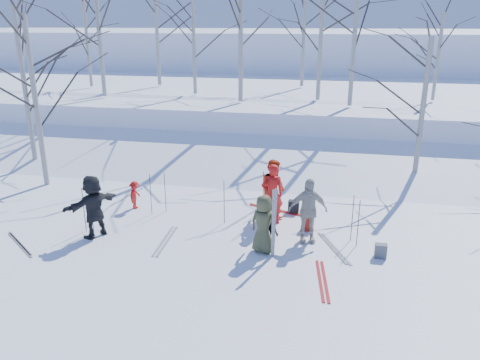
% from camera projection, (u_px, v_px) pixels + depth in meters
% --- Properties ---
extents(ground, '(120.00, 120.00, 0.00)m').
position_uv_depth(ground, '(229.00, 241.00, 13.03)').
color(ground, white).
rests_on(ground, ground).
extents(snow_ramp, '(70.00, 9.49, 4.12)m').
position_uv_depth(snow_ramp, '(267.00, 165.00, 19.47)').
color(snow_ramp, white).
rests_on(snow_ramp, ground).
extents(snow_plateau, '(70.00, 18.00, 2.20)m').
position_uv_depth(snow_plateau, '(292.00, 105.00, 28.46)').
color(snow_plateau, white).
rests_on(snow_plateau, ground).
extents(far_hill, '(90.00, 30.00, 6.00)m').
position_uv_depth(far_hill, '(314.00, 61.00, 47.61)').
color(far_hill, white).
rests_on(far_hill, ground).
extents(skier_olive_center, '(0.90, 0.75, 1.59)m').
position_uv_depth(skier_olive_center, '(264.00, 224.00, 12.18)').
color(skier_olive_center, '#414529').
rests_on(skier_olive_center, ground).
extents(skier_red_north, '(0.80, 0.67, 1.86)m').
position_uv_depth(skier_red_north, '(272.00, 194.00, 13.90)').
color(skier_red_north, red).
rests_on(skier_red_north, ground).
extents(skier_redor_behind, '(1.13, 1.11, 1.83)m').
position_uv_depth(skier_redor_behind, '(273.00, 188.00, 14.47)').
color(skier_redor_behind, red).
rests_on(skier_redor_behind, ground).
extents(skier_red_seated, '(0.35, 0.60, 0.93)m').
position_uv_depth(skier_red_seated, '(135.00, 195.00, 15.17)').
color(skier_red_seated, red).
rests_on(skier_red_seated, ground).
extents(skier_cream_east, '(1.15, 0.72, 1.83)m').
position_uv_depth(skier_cream_east, '(308.00, 210.00, 12.74)').
color(skier_cream_east, beige).
rests_on(skier_cream_east, ground).
extents(skier_grey_west, '(1.28, 1.73, 1.81)m').
position_uv_depth(skier_grey_west, '(93.00, 206.00, 13.07)').
color(skier_grey_west, black).
rests_on(skier_grey_west, ground).
extents(dog, '(0.49, 0.69, 0.54)m').
position_uv_depth(dog, '(273.00, 227.00, 13.27)').
color(dog, black).
rests_on(dog, ground).
extents(upright_ski_left, '(0.09, 0.16, 1.90)m').
position_uv_depth(upright_ski_left, '(273.00, 224.00, 11.80)').
color(upright_ski_left, silver).
rests_on(upright_ski_left, ground).
extents(upright_ski_right, '(0.15, 0.23, 1.89)m').
position_uv_depth(upright_ski_right, '(275.00, 222.00, 11.91)').
color(upright_ski_right, silver).
rests_on(upright_ski_right, ground).
extents(ski_pair_a, '(1.63, 2.05, 0.02)m').
position_uv_depth(ski_pair_a, '(334.00, 248.00, 12.60)').
color(ski_pair_a, silver).
rests_on(ski_pair_a, ground).
extents(ski_pair_b, '(2.03, 2.09, 0.02)m').
position_uv_depth(ski_pair_b, '(20.00, 244.00, 12.83)').
color(ski_pair_b, silver).
rests_on(ski_pair_b, ground).
extents(ski_pair_c, '(1.36, 2.02, 0.02)m').
position_uv_depth(ski_pair_c, '(276.00, 210.00, 15.16)').
color(ski_pair_c, maroon).
rests_on(ski_pair_c, ground).
extents(ski_pair_d, '(0.69, 1.95, 0.02)m').
position_uv_depth(ski_pair_d, '(323.00, 280.00, 11.02)').
color(ski_pair_d, maroon).
rests_on(ski_pair_d, ground).
extents(ski_pair_e, '(0.42, 1.92, 0.02)m').
position_uv_depth(ski_pair_e, '(165.00, 241.00, 13.02)').
color(ski_pair_e, silver).
rests_on(ski_pair_e, ground).
extents(ski_pole_a, '(0.02, 0.02, 1.34)m').
position_uv_depth(ski_pole_a, '(272.00, 190.00, 15.05)').
color(ski_pole_a, black).
rests_on(ski_pole_a, ground).
extents(ski_pole_b, '(0.02, 0.02, 1.34)m').
position_uv_depth(ski_pole_b, '(352.00, 218.00, 12.85)').
color(ski_pole_b, black).
rests_on(ski_pole_b, ground).
extents(ski_pole_c, '(0.02, 0.02, 1.34)m').
position_uv_depth(ski_pole_c, '(151.00, 194.00, 14.64)').
color(ski_pole_c, black).
rests_on(ski_pole_c, ground).
extents(ski_pole_d, '(0.02, 0.02, 1.34)m').
position_uv_depth(ski_pole_d, '(165.00, 192.00, 14.84)').
color(ski_pole_d, black).
rests_on(ski_pole_d, ground).
extents(ski_pole_e, '(0.02, 0.02, 1.34)m').
position_uv_depth(ski_pole_e, '(224.00, 202.00, 13.98)').
color(ski_pole_e, black).
rests_on(ski_pole_e, ground).
extents(ski_pole_f, '(0.02, 0.02, 1.34)m').
position_uv_depth(ski_pole_f, '(358.00, 223.00, 12.53)').
color(ski_pole_f, black).
rests_on(ski_pole_f, ground).
extents(ski_pole_g, '(0.02, 0.02, 1.34)m').
position_uv_depth(ski_pole_g, '(263.00, 191.00, 14.88)').
color(ski_pole_g, black).
rests_on(ski_pole_g, ground).
extents(ski_pole_h, '(0.02, 0.02, 1.34)m').
position_uv_depth(ski_pole_h, '(100.00, 208.00, 13.60)').
color(ski_pole_h, black).
rests_on(ski_pole_h, ground).
extents(ski_pole_i, '(0.02, 0.02, 1.34)m').
position_uv_depth(ski_pole_i, '(91.00, 211.00, 13.38)').
color(ski_pole_i, black).
rests_on(ski_pole_i, ground).
extents(ski_pole_j, '(0.02, 0.02, 1.34)m').
position_uv_depth(ski_pole_j, '(84.00, 210.00, 13.42)').
color(ski_pole_j, black).
rests_on(ski_pole_j, ground).
extents(backpack_red, '(0.32, 0.22, 0.42)m').
position_uv_depth(backpack_red, '(308.00, 224.00, 13.64)').
color(backpack_red, maroon).
rests_on(backpack_red, ground).
extents(backpack_grey, '(0.30, 0.20, 0.38)m').
position_uv_depth(backpack_grey, '(381.00, 251.00, 12.05)').
color(backpack_grey, '#515358').
rests_on(backpack_grey, ground).
extents(backpack_dark, '(0.34, 0.24, 0.40)m').
position_uv_depth(backpack_dark, '(294.00, 207.00, 14.92)').
color(backpack_dark, black).
rests_on(backpack_dark, ground).
extents(birch_plateau_c, '(4.86, 4.86, 6.09)m').
position_uv_depth(birch_plateau_c, '(304.00, 32.00, 26.69)').
color(birch_plateau_c, silver).
rests_on(birch_plateau_c, snow_plateau).
extents(birch_plateau_d, '(4.25, 4.25, 5.21)m').
position_uv_depth(birch_plateau_d, '(194.00, 42.00, 23.89)').
color(birch_plateau_d, silver).
rests_on(birch_plateau_d, snow_plateau).
extents(birch_plateau_e, '(3.41, 3.41, 4.01)m').
position_uv_depth(birch_plateau_e, '(438.00, 57.00, 22.05)').
color(birch_plateau_e, silver).
rests_on(birch_plateau_e, snow_plateau).
extents(birch_plateau_f, '(5.37, 5.37, 6.81)m').
position_uv_depth(birch_plateau_f, '(157.00, 25.00, 27.12)').
color(birch_plateau_f, silver).
rests_on(birch_plateau_f, snow_plateau).
extents(birch_plateau_g, '(5.19, 5.19, 6.56)m').
position_uv_depth(birch_plateau_g, '(355.00, 30.00, 20.19)').
color(birch_plateau_g, silver).
rests_on(birch_plateau_g, snow_plateau).
extents(birch_plateau_h, '(5.01, 5.01, 6.30)m').
position_uv_depth(birch_plateau_h, '(321.00, 32.00, 21.77)').
color(birch_plateau_h, silver).
rests_on(birch_plateau_h, snow_plateau).
extents(birch_plateau_i, '(5.62, 5.62, 7.17)m').
position_uv_depth(birch_plateau_i, '(241.00, 22.00, 21.29)').
color(birch_plateau_i, silver).
rests_on(birch_plateau_i, snow_plateau).
extents(birch_plateau_j, '(4.01, 4.01, 4.88)m').
position_uv_depth(birch_plateau_j, '(87.00, 43.00, 26.86)').
color(birch_plateau_j, silver).
rests_on(birch_plateau_j, snow_plateau).
extents(birch_plateau_k, '(5.48, 5.48, 6.97)m').
position_uv_depth(birch_plateau_k, '(98.00, 24.00, 22.87)').
color(birch_plateau_k, silver).
rests_on(birch_plateau_k, snow_plateau).
extents(birch_edge_a, '(4.86, 4.86, 6.08)m').
position_uv_depth(birch_edge_a, '(36.00, 104.00, 16.60)').
color(birch_edge_a, silver).
rests_on(birch_edge_a, ground).
extents(birch_edge_d, '(5.09, 5.09, 6.41)m').
position_uv_depth(birch_edge_d, '(25.00, 90.00, 18.72)').
color(birch_edge_d, silver).
rests_on(birch_edge_d, ground).
extents(birch_edge_e, '(4.34, 4.34, 5.35)m').
position_uv_depth(birch_edge_e, '(422.00, 115.00, 16.56)').
color(birch_edge_e, silver).
rests_on(birch_edge_e, ground).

